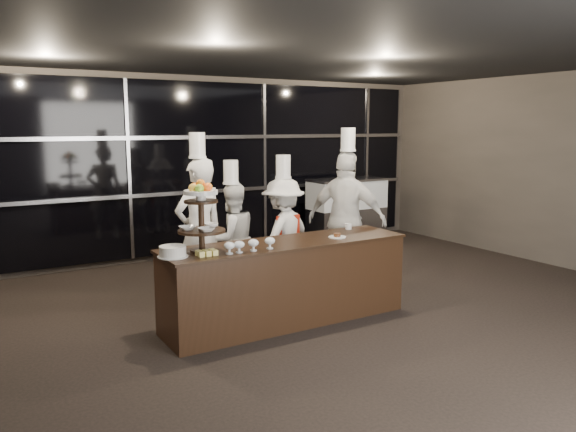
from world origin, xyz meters
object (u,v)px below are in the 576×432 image
chef_a (199,230)px  layer_cake (173,252)px  buffet_counter (287,281)px  chef_c (283,234)px  chef_d (347,219)px  display_stand (201,211)px  display_case (347,209)px  chef_b (232,238)px

chef_a → layer_cake: bearing=-123.0°
buffet_counter → chef_c: size_ratio=1.56×
buffet_counter → chef_d: 1.65m
buffet_counter → display_stand: 1.33m
buffet_counter → layer_cake: (-1.33, -0.05, 0.51)m
display_stand → chef_c: size_ratio=0.41×
layer_cake → display_case: (4.35, 2.95, -0.29)m
chef_a → chef_c: chef_a is taller
buffet_counter → chef_a: chef_a is taller
display_stand → chef_b: size_ratio=0.42×
display_case → chef_d: (-1.63, -2.16, 0.26)m
chef_b → chef_d: chef_d is taller
display_stand → display_case: display_stand is taller
chef_b → chef_d: size_ratio=0.81×
display_case → chef_c: 3.08m
chef_a → display_case: bearing=26.6°
layer_cake → chef_c: size_ratio=0.17×
chef_d → buffet_counter: bearing=-151.8°
display_stand → display_case: (4.02, 2.90, -0.65)m
layer_cake → display_stand: bearing=8.7°
display_stand → chef_b: chef_b is taller
display_stand → layer_cake: 0.49m
chef_a → chef_d: 2.00m
layer_cake → chef_c: bearing=29.8°
display_stand → chef_d: bearing=17.3°
chef_a → chef_c: (1.15, -0.07, -0.16)m
chef_b → chef_d: 1.56m
buffet_counter → chef_a: size_ratio=1.34×
display_stand → layer_cake: size_ratio=2.48×
layer_cake → chef_b: 1.86m
layer_cake → chef_b: size_ratio=0.17×
layer_cake → display_case: bearing=34.2°
buffet_counter → chef_c: (0.57, 1.04, 0.31)m
display_case → chef_b: bearing=-152.3°
layer_cake → chef_d: (2.72, 0.80, -0.03)m
chef_a → chef_b: chef_a is taller
layer_cake → chef_b: chef_b is taller
chef_c → chef_d: chef_d is taller
display_case → chef_b: 3.48m
chef_c → layer_cake: bearing=-150.2°
chef_b → chef_c: (0.63, -0.25, 0.02)m
chef_a → display_stand: bearing=-110.9°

